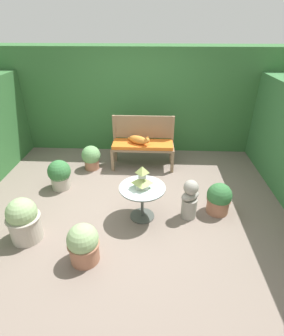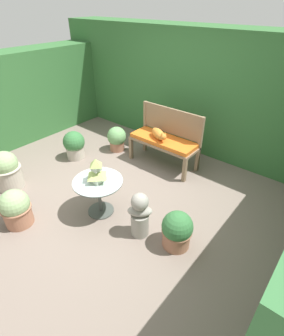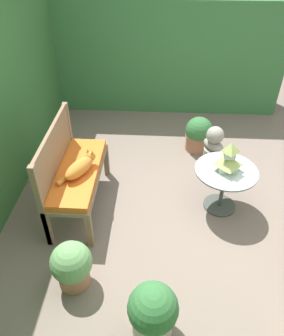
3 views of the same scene
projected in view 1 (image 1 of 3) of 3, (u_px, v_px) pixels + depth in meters
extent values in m
plane|color=#75665B|center=(130.00, 201.00, 4.42)|extent=(30.00, 30.00, 0.00)
cube|color=#336633|center=(138.00, 98.00, 5.99)|extent=(6.40, 0.82, 2.22)
cube|color=#7F664C|center=(113.00, 161.00, 5.21)|extent=(0.06, 0.06, 0.43)
cube|color=#7F664C|center=(172.00, 162.00, 5.17)|extent=(0.06, 0.06, 0.43)
cube|color=#7F664C|center=(115.00, 152.00, 5.58)|extent=(0.06, 0.06, 0.43)
cube|color=#7F664C|center=(171.00, 153.00, 5.53)|extent=(0.06, 0.06, 0.43)
cube|color=#7F664C|center=(143.00, 147.00, 5.26)|extent=(1.25, 0.48, 0.04)
cube|color=orange|center=(143.00, 144.00, 5.23)|extent=(1.20, 0.44, 0.07)
cube|color=#7F664C|center=(115.00, 139.00, 5.44)|extent=(0.06, 0.06, 1.02)
cube|color=#7F664C|center=(172.00, 140.00, 5.40)|extent=(0.06, 0.06, 1.02)
cube|color=#7F664C|center=(143.00, 127.00, 5.28)|extent=(1.20, 0.04, 0.46)
ellipsoid|color=orange|center=(138.00, 140.00, 5.14)|extent=(0.44, 0.33, 0.16)
sphere|color=orange|center=(147.00, 140.00, 5.04)|extent=(0.11, 0.11, 0.11)
cone|color=orange|center=(148.00, 137.00, 5.03)|extent=(0.04, 0.04, 0.05)
cone|color=orange|center=(146.00, 138.00, 4.98)|extent=(0.04, 0.04, 0.05)
cylinder|color=orange|center=(133.00, 139.00, 5.29)|extent=(0.23, 0.15, 0.06)
cylinder|color=#424742|center=(142.00, 216.00, 4.06)|extent=(0.37, 0.37, 0.02)
cylinder|color=#424742|center=(142.00, 203.00, 3.94)|extent=(0.04, 0.04, 0.53)
cylinder|color=silver|center=(142.00, 187.00, 3.80)|extent=(0.68, 0.68, 0.01)
torus|color=#424742|center=(142.00, 188.00, 3.81)|extent=(0.68, 0.68, 0.02)
cube|color=#B2BCA8|center=(142.00, 185.00, 3.78)|extent=(0.18, 0.18, 0.08)
pyramid|color=#A8BC66|center=(142.00, 180.00, 3.74)|extent=(0.24, 0.24, 0.10)
cube|color=#B2BCA8|center=(142.00, 175.00, 3.70)|extent=(0.11, 0.11, 0.07)
pyramid|color=#A8BC66|center=(142.00, 170.00, 3.66)|extent=(0.15, 0.15, 0.11)
cylinder|color=gray|center=(189.00, 208.00, 3.99)|extent=(0.23, 0.23, 0.33)
ellipsoid|color=gray|center=(190.00, 196.00, 3.88)|extent=(0.36, 0.33, 0.12)
sphere|color=gray|center=(191.00, 187.00, 3.81)|extent=(0.22, 0.22, 0.22)
cylinder|color=#9E664C|center=(92.00, 163.00, 5.34)|extent=(0.29, 0.29, 0.24)
torus|color=#9E664C|center=(91.00, 158.00, 5.29)|extent=(0.32, 0.32, 0.03)
sphere|color=#66995B|center=(91.00, 155.00, 5.25)|extent=(0.38, 0.38, 0.38)
cylinder|color=#9E664C|center=(85.00, 251.00, 3.27)|extent=(0.36, 0.36, 0.28)
torus|color=#9E664C|center=(83.00, 244.00, 3.21)|extent=(0.40, 0.40, 0.03)
sphere|color=#89A870|center=(83.00, 239.00, 3.17)|extent=(0.39, 0.39, 0.39)
cylinder|color=#ADA393|center=(61.00, 181.00, 4.71)|extent=(0.33, 0.33, 0.27)
torus|color=#ADA393|center=(60.00, 175.00, 4.65)|extent=(0.36, 0.36, 0.03)
sphere|color=#336B38|center=(59.00, 171.00, 4.61)|extent=(0.40, 0.40, 0.40)
cylinder|color=#9E664C|center=(218.00, 205.00, 4.11)|extent=(0.34, 0.34, 0.25)
torus|color=#9E664C|center=(219.00, 199.00, 4.06)|extent=(0.38, 0.38, 0.03)
sphere|color=#336B38|center=(219.00, 195.00, 4.02)|extent=(0.38, 0.38, 0.38)
cylinder|color=#ADA393|center=(26.00, 227.00, 3.58)|extent=(0.42, 0.42, 0.37)
torus|color=#ADA393|center=(23.00, 217.00, 3.49)|extent=(0.45, 0.45, 0.03)
sphere|color=#89A870|center=(22.00, 213.00, 3.45)|extent=(0.40, 0.40, 0.40)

